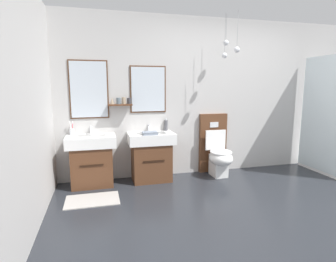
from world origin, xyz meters
The scene contains 13 objects.
ground_plane centered at (0.00, 0.00, -0.05)m, with size 6.70×4.85×0.10m, color #23262B.
wall_back centered at (-0.02, 1.76, 1.28)m, with size 5.50×0.63×2.55m.
wall_left centered at (-2.69, 0.00, 1.28)m, with size 0.12×3.65×2.55m, color #B7B5B2.
bath_mat centered at (-2.10, 0.92, 0.01)m, with size 0.68×0.44×0.01m, color #9E9993.
vanity_sink_left centered at (-2.10, 1.51, 0.40)m, with size 0.70×0.47×0.75m.
tap_on_left_sink centered at (-2.10, 1.68, 0.82)m, with size 0.03×0.13×0.11m.
vanity_sink_right centered at (-1.21, 1.51, 0.40)m, with size 0.70×0.47×0.75m.
tap_on_right_sink centered at (-1.21, 1.68, 0.82)m, with size 0.03×0.13×0.11m.
toilet centered at (-0.11, 1.50, 0.38)m, with size 0.48×0.62×1.00m.
toothbrush_cup centered at (-2.38, 1.66, 0.80)m, with size 0.07×0.07×0.21m.
soap_dispenser centered at (-0.93, 1.67, 0.84)m, with size 0.06×0.06×0.20m.
folded_hand_towel centered at (-1.25, 1.37, 0.77)m, with size 0.22×0.16×0.04m, color gray.
shower_tray centered at (1.89, 1.16, 0.41)m, with size 0.92×0.92×1.95m.
Camera 1 is at (-1.99, -2.54, 1.47)m, focal length 29.10 mm.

